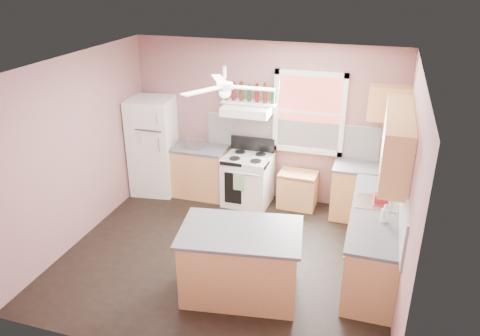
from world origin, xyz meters
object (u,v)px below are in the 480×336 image
(refrigerator, at_px, (153,146))
(island, at_px, (241,263))
(toaster, at_px, (196,144))
(stove, at_px, (248,180))
(cart, at_px, (297,190))

(refrigerator, bearing_deg, island, -52.60)
(toaster, relative_size, island, 0.20)
(island, bearing_deg, stove, 95.56)
(island, bearing_deg, toaster, 114.39)
(refrigerator, relative_size, cart, 2.76)
(cart, bearing_deg, stove, -169.38)
(toaster, distance_m, stove, 1.08)
(toaster, bearing_deg, island, -51.61)
(island, bearing_deg, refrigerator, 126.41)
(refrigerator, bearing_deg, cart, -4.58)
(toaster, bearing_deg, stove, 4.97)
(refrigerator, relative_size, stove, 2.00)
(stove, bearing_deg, toaster, -177.01)
(refrigerator, relative_size, island, 1.25)
(stove, distance_m, island, 2.40)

